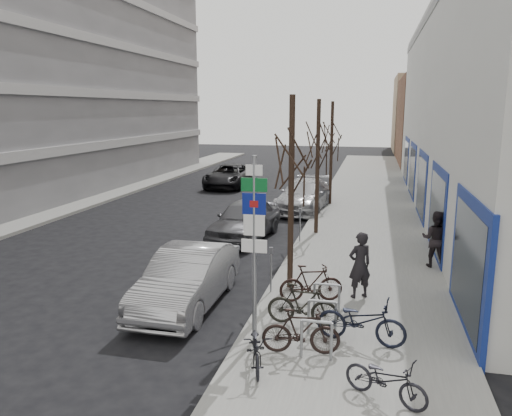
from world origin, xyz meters
The scene contains 25 objects.
ground centered at (0.00, 0.00, 0.00)m, with size 120.00×120.00×0.00m, color black.
sidewalk_east centered at (4.50, 10.00, 0.07)m, with size 5.00×70.00×0.15m, color slate.
sidewalk_west centered at (-11.00, 10.00, 0.07)m, with size 3.00×70.00×0.15m, color slate.
brick_building_far centered at (13.00, 40.00, 4.00)m, with size 12.00×14.00×8.00m, color brown.
tan_building_far centered at (13.50, 55.00, 4.50)m, with size 13.00×12.00×9.00m, color #937A5B.
highway_sign_pole centered at (2.40, -0.01, 2.46)m, with size 0.55×0.10×4.20m.
bike_rack centered at (3.80, 0.60, 0.66)m, with size 0.66×2.26×0.83m.
tree_near centered at (2.60, 3.50, 4.10)m, with size 1.80×1.80×5.50m.
tree_mid centered at (2.60, 10.00, 4.10)m, with size 1.80×1.80×5.50m.
tree_far centered at (2.60, 16.50, 4.10)m, with size 1.80×1.80×5.50m.
meter_front centered at (2.15, 3.00, 0.92)m, with size 0.10×0.08×1.27m.
meter_mid centered at (2.15, 8.50, 0.92)m, with size 0.10×0.08×1.27m.
meter_back centered at (2.15, 14.00, 0.92)m, with size 0.10×0.08×1.27m.
bike_near_left centered at (2.70, -1.09, 0.62)m, with size 0.46×1.53×0.93m, color black.
bike_near_right centered at (3.47, -0.35, 0.65)m, with size 0.49×1.63×0.99m, color black.
bike_mid_curb centered at (4.65, 0.43, 0.74)m, with size 0.58×1.93×1.18m, color black.
bike_mid_inner centered at (3.31, 1.02, 0.66)m, with size 0.50×1.70×1.03m, color black.
bike_far_curb centered at (5.14, -1.70, 0.62)m, with size 0.46×1.53×0.93m, color black.
bike_far_inner centered at (3.32, 2.53, 0.66)m, with size 0.50×1.69×1.02m, color black.
parked_car_front centered at (0.14, 1.86, 0.76)m, with size 1.62×4.63×1.53m, color #A2A2A6.
parked_car_mid centered at (-0.12, 8.90, 0.79)m, with size 1.86×4.63×1.58m, color #505055.
parked_car_back centered at (1.40, 15.08, 0.78)m, with size 2.18×5.37×1.56m, color #ACACB1.
lane_car centered at (-4.54, 21.71, 0.75)m, with size 2.49×5.40×1.50m, color black.
pedestrian_near centered at (4.53, 3.14, 1.05)m, with size 0.66×0.43×1.80m, color black.
pedestrian_far centered at (6.80, 6.39, 1.07)m, with size 0.68×0.46×1.84m, color black.
Camera 1 is at (4.75, -9.85, 5.13)m, focal length 35.00 mm.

